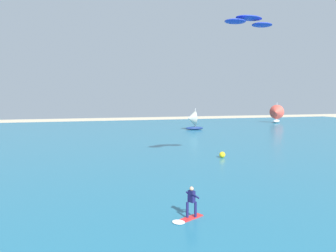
% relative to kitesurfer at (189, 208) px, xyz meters
% --- Properties ---
extents(ocean, '(160.00, 90.00, 0.10)m').
position_rel_kitesurfer_xyz_m(ocean, '(-0.76, 31.55, -0.65)').
color(ocean, '#236B89').
rests_on(ocean, ground).
extents(kitesurfer, '(2.00, 1.37, 1.67)m').
position_rel_kitesurfer_xyz_m(kitesurfer, '(0.00, 0.00, 0.00)').
color(kitesurfer, red).
rests_on(kitesurfer, ocean).
extents(kite, '(4.94, 2.27, 0.72)m').
position_rel_kitesurfer_xyz_m(kite, '(8.95, 9.43, 12.09)').
color(kite, '#1E33B2').
extents(sailboat_anchored_offshore, '(3.71, 3.19, 4.26)m').
position_rel_kitesurfer_xyz_m(sailboat_anchored_offshore, '(17.72, 44.53, 1.35)').
color(sailboat_anchored_offshore, navy).
rests_on(sailboat_anchored_offshore, ocean).
extents(sailboat_far_right, '(4.56, 4.53, 5.15)m').
position_rel_kitesurfer_xyz_m(sailboat_far_right, '(45.03, 55.53, 1.76)').
color(sailboat_far_right, silver).
rests_on(sailboat_far_right, ocean).
extents(marker_buoy, '(0.63, 0.63, 0.63)m').
position_rel_kitesurfer_xyz_m(marker_buoy, '(9.60, 15.27, -0.29)').
color(marker_buoy, yellow).
rests_on(marker_buoy, ocean).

